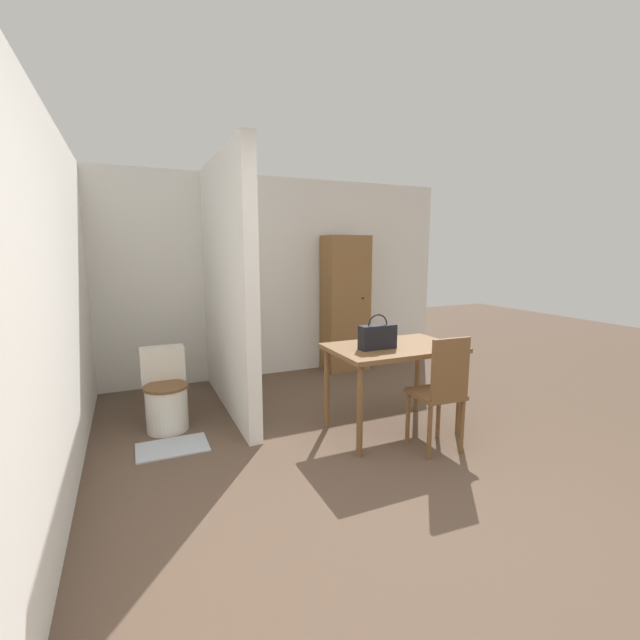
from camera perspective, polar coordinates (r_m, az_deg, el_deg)
The scene contains 10 objects.
ground_plane at distance 2.83m, azimuth 17.74°, elevation -25.89°, with size 16.00×16.00×0.00m, color brown.
wall_back at distance 5.54m, azimuth -7.25°, elevation 5.59°, with size 5.02×0.12×2.50m.
wall_left at distance 3.51m, azimuth -31.66°, elevation 2.07°, with size 0.12×4.55×2.50m.
partition_wall at distance 4.35m, azimuth -12.37°, elevation 4.42°, with size 0.12×1.96×2.50m.
dining_table at distance 3.80m, azimuth 9.72°, elevation -4.78°, with size 1.11×0.73×0.78m.
wooden_chair at distance 3.55m, azimuth 15.82°, elevation -8.96°, with size 0.39×0.39×0.95m.
toilet at distance 4.19m, azimuth -19.89°, elevation -9.32°, with size 0.39×0.53×0.71m.
handbag at distance 3.62m, azimuth 7.68°, elevation -2.17°, with size 0.32×0.11×0.30m.
wooden_cabinet at distance 5.70m, azimuth 3.38°, elevation 2.17°, with size 0.58×0.40×1.79m.
bath_mat at distance 3.86m, azimuth -19.08°, elevation -15.74°, with size 0.56×0.37×0.01m.
Camera 1 is at (-1.60, -1.68, 1.61)m, focal length 24.00 mm.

